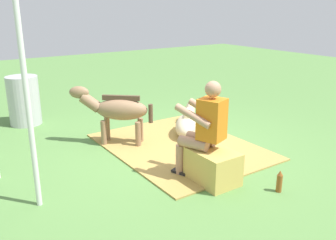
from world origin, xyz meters
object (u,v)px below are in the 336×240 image
object	(u,v)px
hay_bale	(213,166)
soda_bottle	(279,182)
water_barrel	(24,101)
pony_lying	(188,123)
tent_pole_left	(27,100)
person_seated	(204,126)
pony_standing	(116,110)

from	to	relation	value
hay_bale	soda_bottle	world-z (taller)	hay_bale
water_barrel	pony_lying	bearing A→B (deg)	-134.47
water_barrel	tent_pole_left	world-z (taller)	tent_pole_left
person_seated	soda_bottle	world-z (taller)	person_seated
pony_lying	soda_bottle	bearing A→B (deg)	171.17
hay_bale	person_seated	bearing A→B (deg)	14.28
pony_lying	tent_pole_left	bearing A→B (deg)	108.90
tent_pole_left	pony_lying	bearing A→B (deg)	-71.10
water_barrel	hay_bale	bearing A→B (deg)	-160.28
person_seated	tent_pole_left	world-z (taller)	tent_pole_left
hay_bale	tent_pole_left	xyz separation A→B (m)	(0.67, 2.00, 1.01)
pony_standing	pony_lying	xyz separation A→B (m)	(-0.25, -1.25, -0.39)
hay_bale	soda_bottle	bearing A→B (deg)	-143.50
soda_bottle	person_seated	bearing A→B (deg)	32.97
pony_standing	pony_lying	bearing A→B (deg)	-101.30
soda_bottle	tent_pole_left	bearing A→B (deg)	61.94
hay_bale	pony_lying	bearing A→B (deg)	-27.30
hay_bale	person_seated	distance (m)	0.52
person_seated	pony_standing	bearing A→B (deg)	11.83
pony_standing	soda_bottle	size ratio (longest dim) A/B	3.96
pony_standing	water_barrel	size ratio (longest dim) A/B	1.20
pony_standing	tent_pole_left	xyz separation A→B (m)	(-1.23, 1.60, 0.65)
pony_lying	soda_bottle	world-z (taller)	pony_lying
person_seated	water_barrel	size ratio (longest dim) A/B	1.42
pony_standing	soda_bottle	xyz separation A→B (m)	(-2.55, -0.89, -0.44)
hay_bale	tent_pole_left	bearing A→B (deg)	71.58
person_seated	pony_lying	distance (m)	1.81
person_seated	water_barrel	xyz separation A→B (m)	(3.66, 1.33, -0.25)
pony_lying	tent_pole_left	xyz separation A→B (m)	(-0.98, 2.85, 1.04)
pony_lying	water_barrel	xyz separation A→B (m)	(2.18, 2.22, 0.27)
water_barrel	pony_standing	bearing A→B (deg)	-153.38
person_seated	water_barrel	world-z (taller)	person_seated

